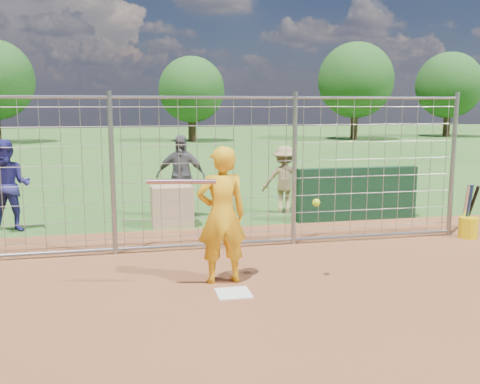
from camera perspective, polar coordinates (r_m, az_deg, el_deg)
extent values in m
plane|color=#2D591E|center=(7.12, -1.02, -10.29)|extent=(100.00, 100.00, 0.00)
cube|color=silver|center=(6.94, -0.69, -10.76)|extent=(0.43, 0.43, 0.02)
cube|color=#11381E|center=(11.36, 12.40, -0.20)|extent=(2.60, 0.20, 1.10)
imported|color=#EDA514|center=(7.14, -1.97, -2.50)|extent=(0.70, 0.49, 1.86)
imported|color=navy|center=(10.93, -23.52, 0.59)|extent=(0.91, 0.74, 1.75)
imported|color=#545459|center=(11.30, -6.36, 1.64)|extent=(1.11, 0.68, 1.77)
imported|color=#988053|center=(11.83, 4.73, 1.32)|extent=(1.07, 0.77, 1.49)
cube|color=tan|center=(10.66, -7.27, -1.49)|extent=(0.82, 0.58, 0.80)
cylinder|color=silver|center=(6.65, -6.28, 1.11)|extent=(0.85, 0.24, 0.06)
sphere|color=#B8F319|center=(7.19, 8.14, -1.13)|extent=(0.10, 0.10, 0.10)
cylinder|color=yellow|center=(10.51, 23.16, -3.51)|extent=(0.34, 0.34, 0.38)
cylinder|color=silver|center=(10.45, 22.90, -1.55)|extent=(0.11, 0.24, 0.84)
cylinder|color=navy|center=(10.50, 23.21, -1.53)|extent=(0.07, 0.16, 0.85)
cylinder|color=black|center=(10.52, 23.44, -1.51)|extent=(0.11, 0.32, 0.83)
cylinder|color=gray|center=(8.65, -13.45, 1.84)|extent=(0.08, 0.08, 2.60)
cylinder|color=gray|center=(9.09, 5.81, 2.40)|extent=(0.08, 0.08, 2.60)
cylinder|color=gray|center=(10.41, 21.74, 2.66)|extent=(0.08, 0.08, 2.60)
cylinder|color=gray|center=(8.68, -3.67, 10.04)|extent=(9.00, 0.05, 0.05)
cylinder|color=gray|center=(8.98, -3.50, -5.59)|extent=(9.00, 0.05, 0.05)
cube|color=gray|center=(8.75, -3.58, 1.83)|extent=(9.00, 0.02, 2.50)
cylinder|color=#3F2B19|center=(34.87, -5.14, 7.18)|extent=(0.50, 0.50, 2.16)
sphere|color=#26561E|center=(34.86, -5.19, 10.83)|extent=(4.20, 4.20, 4.20)
cylinder|color=#3F2B19|center=(37.37, 12.09, 7.49)|extent=(0.50, 0.50, 2.59)
sphere|color=#26561E|center=(37.39, 12.23, 11.57)|extent=(5.04, 5.04, 5.04)
cylinder|color=#3F2B19|center=(42.54, 21.20, 7.18)|extent=(0.50, 0.50, 2.45)
sphere|color=#26561E|center=(42.55, 21.40, 10.56)|extent=(4.76, 4.76, 4.76)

